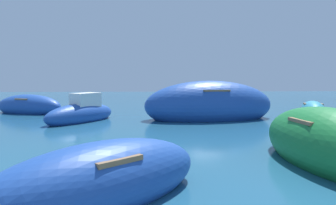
# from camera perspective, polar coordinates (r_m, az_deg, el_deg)

# --- Properties ---
(moored_boat_1) EXTENTS (3.96, 3.70, 1.29)m
(moored_boat_1) POSITION_cam_1_polar(r_m,az_deg,el_deg) (5.30, -12.04, -13.84)
(moored_boat_1) COLOR #1E479E
(moored_boat_1) RESTS_ON ground
(moored_boat_2) EXTENTS (6.71, 3.62, 2.41)m
(moored_boat_2) POSITION_cam_1_polar(r_m,az_deg,el_deg) (15.26, 7.58, -0.51)
(moored_boat_2) COLOR #1E479E
(moored_boat_2) RESTS_ON ground
(moored_boat_4) EXTENTS (3.20, 3.89, 1.55)m
(moored_boat_4) POSITION_cam_1_polar(r_m,az_deg,el_deg) (14.79, -15.60, -1.93)
(moored_boat_4) COLOR #1E479E
(moored_boat_4) RESTS_ON ground
(moored_boat_5) EXTENTS (2.13, 3.26, 1.02)m
(moored_boat_5) POSITION_cam_1_polar(r_m,az_deg,el_deg) (18.00, 25.05, -1.34)
(moored_boat_5) COLOR teal
(moored_boat_5) RESTS_ON ground
(moored_boat_6) EXTENTS (2.25, 4.75, 1.72)m
(moored_boat_6) POSITION_cam_1_polar(r_m,az_deg,el_deg) (8.16, 27.31, -6.83)
(moored_boat_6) COLOR #197233
(moored_boat_6) RESTS_ON ground
(moored_boat_8) EXTENTS (4.44, 2.91, 1.37)m
(moored_boat_8) POSITION_cam_1_polar(r_m,az_deg,el_deg) (19.24, -24.14, -0.66)
(moored_boat_8) COLOR #1E479E
(moored_boat_8) RESTS_ON ground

